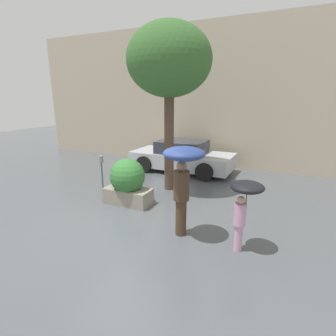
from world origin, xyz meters
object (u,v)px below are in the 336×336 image
(person_adult, at_px, (183,171))
(street_tree, at_px, (169,62))
(person_child, at_px, (245,199))
(parked_car_near, at_px, (182,157))
(parking_meter, at_px, (102,167))
(planter_box, at_px, (128,182))

(person_adult, xyz_separation_m, street_tree, (-1.56, 2.71, 2.49))
(street_tree, bearing_deg, person_child, -43.79)
(parked_car_near, relative_size, parking_meter, 3.40)
(person_child, height_order, parked_car_near, person_child)
(person_adult, xyz_separation_m, parking_meter, (-3.28, 1.42, -0.61))
(street_tree, xyz_separation_m, parking_meter, (-1.72, -1.29, -3.10))
(planter_box, relative_size, parked_car_near, 0.32)
(street_tree, bearing_deg, parking_meter, -143.04)
(planter_box, bearing_deg, parked_car_near, 88.70)
(person_adult, relative_size, parking_meter, 1.64)
(planter_box, bearing_deg, person_adult, -27.12)
(street_tree, height_order, parking_meter, street_tree)
(parked_car_near, height_order, parking_meter, parked_car_near)
(parking_meter, bearing_deg, person_child, -17.33)
(street_tree, bearing_deg, person_adult, -60.13)
(street_tree, bearing_deg, parked_car_near, 101.27)
(person_child, xyz_separation_m, street_tree, (-2.83, 2.72, 2.89))
(planter_box, relative_size, person_child, 0.94)
(parked_car_near, bearing_deg, planter_box, -179.98)
(person_child, relative_size, parked_car_near, 0.34)
(person_adult, height_order, parked_car_near, person_adult)
(person_adult, distance_m, parking_meter, 3.62)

